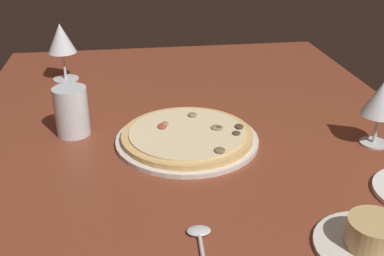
{
  "coord_description": "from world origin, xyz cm",
  "views": [
    {
      "loc": [
        94.27,
        -14.62,
        52.83
      ],
      "look_at": [
        0.72,
        -1.21,
        7.0
      ],
      "focal_mm": 43.82,
      "sensor_mm": 36.0,
      "label": 1
    }
  ],
  "objects_px": {
    "wine_glass_far": "(61,40)",
    "water_glass": "(72,114)",
    "ramekin_on_saucer": "(373,239)",
    "wine_glass_near": "(382,100)",
    "pizza_main": "(187,137)",
    "spoon": "(200,235)"
  },
  "relations": [
    {
      "from": "spoon",
      "to": "pizza_main",
      "type": "bearing_deg",
      "value": 175.71
    },
    {
      "from": "ramekin_on_saucer",
      "to": "wine_glass_near",
      "type": "relative_size",
      "value": 1.2
    },
    {
      "from": "wine_glass_near",
      "to": "spoon",
      "type": "xyz_separation_m",
      "value": [
        0.27,
        -0.44,
        -0.1
      ]
    },
    {
      "from": "ramekin_on_saucer",
      "to": "pizza_main",
      "type": "bearing_deg",
      "value": -149.55
    },
    {
      "from": "ramekin_on_saucer",
      "to": "wine_glass_far",
      "type": "distance_m",
      "value": 1.02
    },
    {
      "from": "ramekin_on_saucer",
      "to": "spoon",
      "type": "xyz_separation_m",
      "value": [
        -0.07,
        -0.26,
        -0.01
      ]
    },
    {
      "from": "pizza_main",
      "to": "water_glass",
      "type": "distance_m",
      "value": 0.27
    },
    {
      "from": "pizza_main",
      "to": "spoon",
      "type": "height_order",
      "value": "pizza_main"
    },
    {
      "from": "wine_glass_far",
      "to": "pizza_main",
      "type": "bearing_deg",
      "value": 34.22
    },
    {
      "from": "pizza_main",
      "to": "water_glass",
      "type": "relative_size",
      "value": 2.83
    },
    {
      "from": "ramekin_on_saucer",
      "to": "water_glass",
      "type": "height_order",
      "value": "water_glass"
    },
    {
      "from": "wine_glass_far",
      "to": "water_glass",
      "type": "distance_m",
      "value": 0.39
    },
    {
      "from": "pizza_main",
      "to": "ramekin_on_saucer",
      "type": "height_order",
      "value": "ramekin_on_saucer"
    },
    {
      "from": "wine_glass_near",
      "to": "spoon",
      "type": "bearing_deg",
      "value": -58.6
    },
    {
      "from": "pizza_main",
      "to": "spoon",
      "type": "relative_size",
      "value": 3.24
    },
    {
      "from": "wine_glass_near",
      "to": "spoon",
      "type": "height_order",
      "value": "wine_glass_near"
    },
    {
      "from": "pizza_main",
      "to": "wine_glass_near",
      "type": "distance_m",
      "value": 0.43
    },
    {
      "from": "pizza_main",
      "to": "wine_glass_far",
      "type": "height_order",
      "value": "wine_glass_far"
    },
    {
      "from": "ramekin_on_saucer",
      "to": "spoon",
      "type": "distance_m",
      "value": 0.27
    },
    {
      "from": "pizza_main",
      "to": "spoon",
      "type": "xyz_separation_m",
      "value": [
        0.33,
        -0.03,
        -0.01
      ]
    },
    {
      "from": "wine_glass_near",
      "to": "ramekin_on_saucer",
      "type": "bearing_deg",
      "value": -27.91
    },
    {
      "from": "ramekin_on_saucer",
      "to": "spoon",
      "type": "height_order",
      "value": "ramekin_on_saucer"
    }
  ]
}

